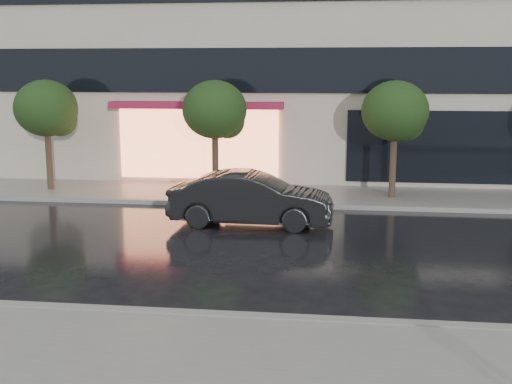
# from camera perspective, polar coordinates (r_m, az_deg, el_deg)

# --- Properties ---
(ground) EXTENTS (120.00, 120.00, 0.00)m
(ground) POSITION_cam_1_polar(r_m,az_deg,el_deg) (12.32, 1.59, -9.78)
(ground) COLOR black
(ground) RESTS_ON ground
(sidewalk_near) EXTENTS (60.00, 4.50, 0.12)m
(sidewalk_near) POSITION_cam_1_polar(r_m,az_deg,el_deg) (9.34, -0.42, -16.44)
(sidewalk_near) COLOR slate
(sidewalk_near) RESTS_ON ground
(sidewalk_far) EXTENTS (60.00, 3.50, 0.12)m
(sidewalk_far) POSITION_cam_1_polar(r_m,az_deg,el_deg) (22.17, 4.16, -0.30)
(sidewalk_far) COLOR slate
(sidewalk_far) RESTS_ON ground
(curb_near) EXTENTS (60.00, 0.25, 0.14)m
(curb_near) POSITION_cam_1_polar(r_m,az_deg,el_deg) (11.37, 1.10, -11.22)
(curb_near) COLOR gray
(curb_near) RESTS_ON ground
(curb_far) EXTENTS (60.00, 0.25, 0.14)m
(curb_far) POSITION_cam_1_polar(r_m,az_deg,el_deg) (20.46, 3.90, -1.21)
(curb_far) COLOR gray
(curb_far) RESTS_ON ground
(tree_far_west) EXTENTS (2.20, 2.20, 3.99)m
(tree_far_west) POSITION_cam_1_polar(r_m,az_deg,el_deg) (23.77, -17.99, 6.92)
(tree_far_west) COLOR #33261C
(tree_far_west) RESTS_ON ground
(tree_mid_west) EXTENTS (2.20, 2.20, 3.99)m
(tree_mid_west) POSITION_cam_1_polar(r_m,az_deg,el_deg) (21.93, -3.52, 7.13)
(tree_mid_west) COLOR #33261C
(tree_mid_west) RESTS_ON ground
(tree_mid_east) EXTENTS (2.20, 2.20, 3.99)m
(tree_mid_east) POSITION_cam_1_polar(r_m,az_deg,el_deg) (21.64, 12.41, 6.85)
(tree_mid_east) COLOR #33261C
(tree_mid_east) RESTS_ON ground
(parked_car) EXTENTS (4.63, 1.77, 1.51)m
(parked_car) POSITION_cam_1_polar(r_m,az_deg,el_deg) (18.03, -0.42, -0.62)
(parked_car) COLOR black
(parked_car) RESTS_ON ground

